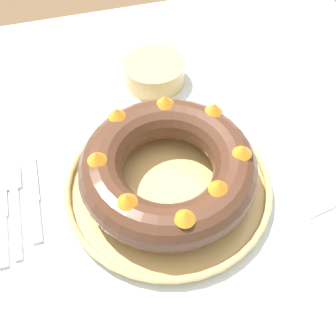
% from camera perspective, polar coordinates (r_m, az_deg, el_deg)
% --- Properties ---
extents(ground_plane, '(8.00, 8.00, 0.00)m').
position_cam_1_polar(ground_plane, '(1.37, 0.57, -21.07)').
color(ground_plane, brown).
extents(dining_table, '(1.13, 1.15, 0.76)m').
position_cam_1_polar(dining_table, '(0.75, 0.98, -7.67)').
color(dining_table, silver).
rests_on(dining_table, ground_plane).
extents(serving_dish, '(0.35, 0.35, 0.02)m').
position_cam_1_polar(serving_dish, '(0.67, 0.00, -2.42)').
color(serving_dish, tan).
rests_on(serving_dish, dining_table).
extents(bundt_cake, '(0.29, 0.29, 0.09)m').
position_cam_1_polar(bundt_cake, '(0.63, 0.01, 0.06)').
color(bundt_cake, '#4C2D1E').
rests_on(bundt_cake, serving_dish).
extents(fork, '(0.02, 0.19, 0.01)m').
position_cam_1_polar(fork, '(0.70, -21.29, -4.60)').
color(fork, white).
rests_on(fork, dining_table).
extents(serving_knife, '(0.02, 0.20, 0.01)m').
position_cam_1_polar(serving_knife, '(0.69, -23.00, -6.88)').
color(serving_knife, white).
rests_on(serving_knife, dining_table).
extents(cake_knife, '(0.02, 0.17, 0.01)m').
position_cam_1_polar(cake_knife, '(0.69, -18.87, -4.87)').
color(cake_knife, white).
rests_on(cake_knife, dining_table).
extents(side_bowl, '(0.13, 0.13, 0.05)m').
position_cam_1_polar(side_bowl, '(0.84, -2.02, 13.73)').
color(side_bowl, tan).
rests_on(side_bowl, dining_table).
extents(napkin, '(0.20, 0.15, 0.00)m').
position_cam_1_polar(napkin, '(0.75, 22.54, -0.41)').
color(napkin, white).
rests_on(napkin, dining_table).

